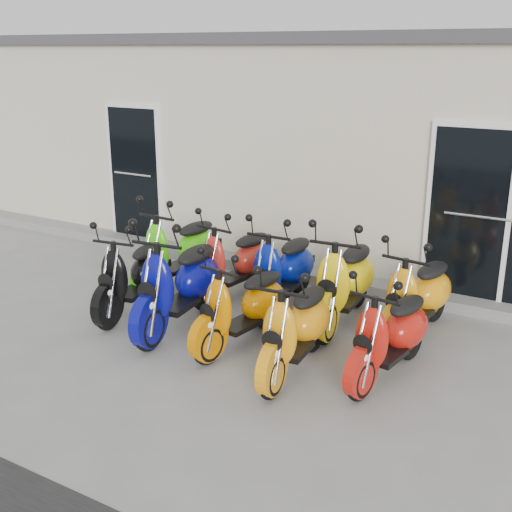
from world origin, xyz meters
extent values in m
plane|color=gray|center=(0.00, 0.00, 0.00)|extent=(80.00, 80.00, 0.00)
cube|color=beige|center=(0.00, 5.20, 1.60)|extent=(14.00, 6.00, 3.20)
cube|color=#3F3F42|center=(0.00, 5.20, 3.28)|extent=(14.20, 6.20, 0.16)
cube|color=gray|center=(0.00, 2.02, 0.07)|extent=(14.00, 0.40, 0.15)
cube|color=black|center=(-3.20, 2.17, 1.26)|extent=(1.07, 0.08, 2.22)
cube|color=black|center=(2.60, 2.17, 1.26)|extent=(2.02, 0.08, 2.22)
camera|label=1|loc=(3.73, -5.77, 3.15)|focal=45.00mm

